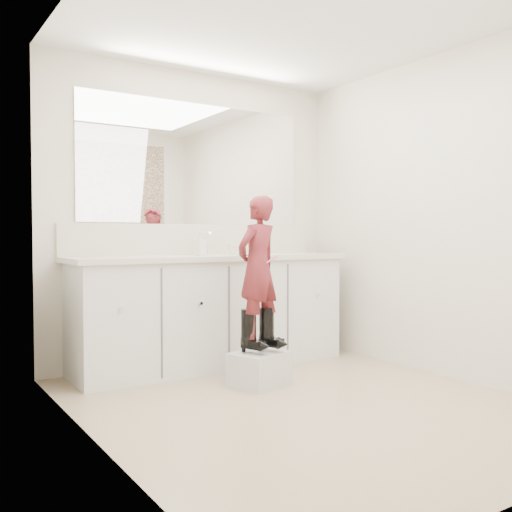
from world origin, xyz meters
TOP-DOWN VIEW (x-y plane):
  - floor at (0.00, 0.00)m, footprint 3.00×3.00m
  - ceiling at (0.00, 0.00)m, footprint 3.00×3.00m
  - wall_back at (0.00, 1.50)m, footprint 2.60×0.00m
  - wall_left at (-1.30, 0.00)m, footprint 0.00×3.00m
  - wall_right at (1.30, 0.00)m, footprint 0.00×3.00m
  - vanity_cabinet at (0.00, 1.23)m, footprint 2.20×0.55m
  - countertop at (0.00, 1.21)m, footprint 2.28×0.58m
  - backsplash at (0.00, 1.49)m, footprint 2.28×0.03m
  - mirror at (0.00, 1.49)m, footprint 2.00×0.02m
  - faucet at (0.00, 1.38)m, footprint 0.08×0.08m
  - cup at (0.21, 1.25)m, footprint 0.12×0.12m
  - soap_bottle at (-0.11, 1.22)m, footprint 0.11×0.11m
  - step_stool at (-0.01, 0.51)m, footprint 0.44×0.40m
  - boot_left at (-0.08, 0.53)m, footprint 0.17×0.23m
  - boot_right at (0.07, 0.53)m, footprint 0.17×0.23m
  - toddler at (-0.01, 0.53)m, footprint 0.41×0.33m
  - toothbrush at (0.06, 0.45)m, footprint 0.13×0.05m

SIDE VIEW (x-z plane):
  - floor at x=0.00m, z-range 0.00..0.00m
  - step_stool at x=-0.01m, z-range 0.00..0.23m
  - boot_left at x=-0.08m, z-range 0.23..0.54m
  - boot_right at x=0.07m, z-range 0.23..0.54m
  - vanity_cabinet at x=0.00m, z-range 0.00..0.85m
  - toddler at x=-0.01m, z-range 0.33..1.32m
  - countertop at x=0.00m, z-range 0.85..0.89m
  - toothbrush at x=0.06m, z-range 0.85..0.91m
  - cup at x=0.21m, z-range 0.89..0.98m
  - faucet at x=0.00m, z-range 0.89..0.99m
  - soap_bottle at x=-0.11m, z-range 0.89..1.07m
  - backsplash at x=0.00m, z-range 0.89..1.14m
  - wall_back at x=0.00m, z-range -0.10..2.50m
  - wall_left at x=-1.30m, z-range -0.30..2.70m
  - wall_right at x=1.30m, z-range -0.30..2.70m
  - mirror at x=0.00m, z-range 1.14..2.14m
  - ceiling at x=0.00m, z-range 2.40..2.40m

